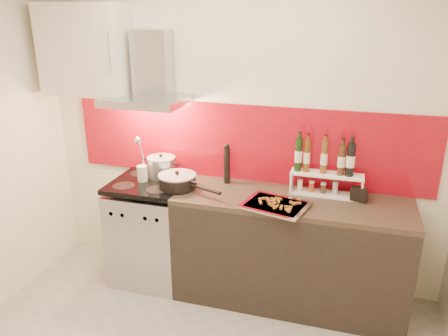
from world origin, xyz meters
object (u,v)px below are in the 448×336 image
(stock_pot, at_px, (161,167))
(saute_pan, at_px, (178,181))
(range_stove, at_px, (152,231))
(pepper_mill, at_px, (227,164))
(counter, at_px, (289,250))
(baking_tray, at_px, (276,205))

(stock_pot, height_order, saute_pan, stock_pot)
(saute_pan, bearing_deg, range_stove, 170.29)
(range_stove, relative_size, saute_pan, 1.60)
(stock_pot, relative_size, pepper_mill, 0.71)
(stock_pot, bearing_deg, pepper_mill, 4.55)
(range_stove, distance_m, stock_pot, 0.58)
(saute_pan, distance_m, pepper_mill, 0.42)
(pepper_mill, bearing_deg, counter, -16.76)
(saute_pan, bearing_deg, baking_tray, -9.08)
(stock_pot, distance_m, saute_pan, 0.29)
(baking_tray, bearing_deg, pepper_mill, 142.99)
(stock_pot, height_order, pepper_mill, pepper_mill)
(saute_pan, distance_m, baking_tray, 0.83)
(saute_pan, bearing_deg, stock_pot, 140.85)
(range_stove, bearing_deg, counter, 0.23)
(counter, distance_m, baking_tray, 0.51)
(range_stove, height_order, counter, range_stove)
(range_stove, xyz_separation_m, counter, (1.20, 0.00, 0.01))
(saute_pan, bearing_deg, counter, 3.37)
(counter, bearing_deg, baking_tray, -117.98)
(counter, height_order, baking_tray, baking_tray)
(range_stove, height_order, saute_pan, saute_pan)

